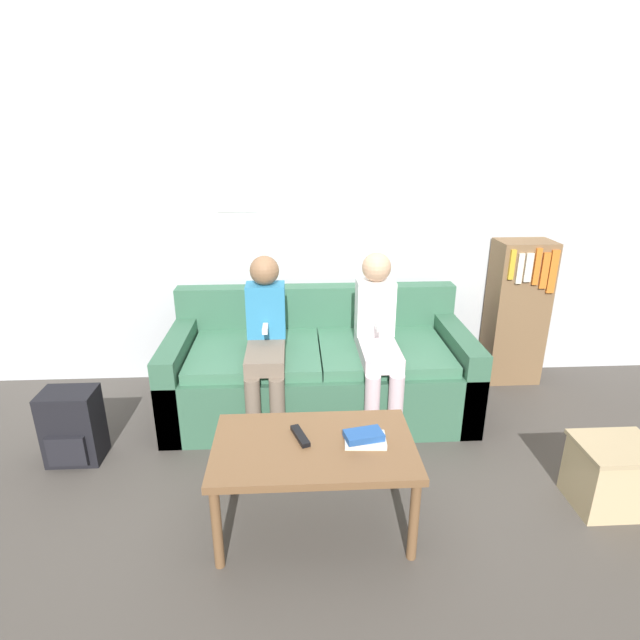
% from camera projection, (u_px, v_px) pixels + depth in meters
% --- Properties ---
extents(ground_plane, '(10.00, 10.00, 0.00)m').
position_uv_depth(ground_plane, '(324.00, 454.00, 2.95)').
color(ground_plane, '#4C4742').
extents(wall_back, '(8.00, 0.06, 2.60)m').
position_uv_depth(wall_back, '(315.00, 206.00, 3.53)').
color(wall_back, silver).
rests_on(wall_back, ground_plane).
extents(couch, '(1.97, 0.89, 0.77)m').
position_uv_depth(couch, '(319.00, 371.00, 3.38)').
color(couch, '#38664C').
rests_on(couch, ground_plane).
extents(coffee_table, '(0.93, 0.56, 0.45)m').
position_uv_depth(coffee_table, '(314.00, 453.00, 2.30)').
color(coffee_table, brown).
rests_on(coffee_table, ground_plane).
extents(person_left, '(0.24, 0.60, 1.08)m').
position_uv_depth(person_left, '(266.00, 336.00, 3.06)').
color(person_left, '#756656').
rests_on(person_left, ground_plane).
extents(person_right, '(0.24, 0.60, 1.10)m').
position_uv_depth(person_right, '(378.00, 333.00, 3.09)').
color(person_right, silver).
rests_on(person_right, ground_plane).
extents(tv_remote, '(0.09, 0.17, 0.02)m').
position_uv_depth(tv_remote, '(300.00, 436.00, 2.32)').
color(tv_remote, black).
rests_on(tv_remote, coffee_table).
extents(book_stack, '(0.20, 0.14, 0.06)m').
position_uv_depth(book_stack, '(364.00, 438.00, 2.27)').
color(book_stack, silver).
rests_on(book_stack, coffee_table).
extents(bookshelf, '(0.39, 0.29, 1.07)m').
position_uv_depth(bookshelf, '(516.00, 312.00, 3.69)').
color(bookshelf, brown).
rests_on(bookshelf, ground_plane).
extents(storage_box, '(0.38, 0.32, 0.35)m').
position_uv_depth(storage_box, '(612.00, 475.00, 2.49)').
color(storage_box, '#CCB284').
rests_on(storage_box, ground_plane).
extents(backpack, '(0.30, 0.24, 0.44)m').
position_uv_depth(backpack, '(73.00, 427.00, 2.84)').
color(backpack, black).
rests_on(backpack, ground_plane).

